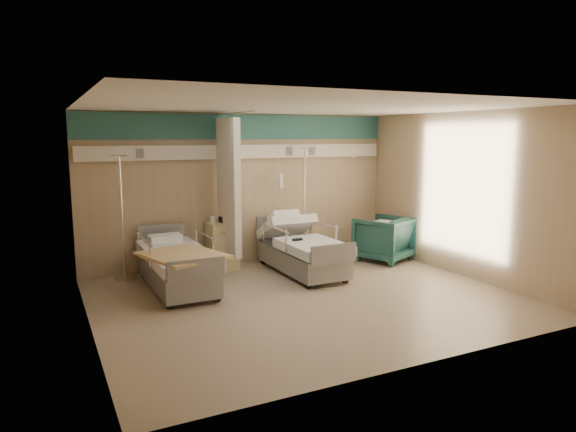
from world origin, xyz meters
The scene contains 13 objects.
ground centered at (0.00, 0.00, 0.00)m, with size 6.00×5.00×0.00m, color gray.
room_walls centered at (-0.03, 0.25, 1.86)m, with size 6.04×5.04×2.82m.
bed_right centered at (0.60, 1.30, 0.32)m, with size 1.00×2.16×0.63m, color white, non-canonical shape.
bed_left centered at (-1.60, 1.30, 0.32)m, with size 1.00×2.16×0.63m, color white, non-canonical shape.
bedside_cabinet centered at (-0.55, 2.20, 0.42)m, with size 0.50×0.48×0.85m, color #D9C987.
visitor_armchair centered at (2.45, 1.42, 0.43)m, with size 0.92×0.94×0.86m, color #1B453F.
waffle_blanket centered at (2.45, 1.40, 0.89)m, with size 0.61×0.54×0.07m, color silver.
iv_stand_right centered at (1.10, 2.15, 0.45)m, with size 0.39×0.39×2.18m.
iv_stand_left centered at (-2.27, 2.18, 0.43)m, with size 0.37×0.37×2.08m.
call_remote centered at (0.42, 1.12, 0.65)m, with size 0.17×0.07×0.04m, color black.
tan_blanket centered at (-1.63, 0.84, 0.65)m, with size 0.97×1.22×0.04m, color #D8B76F.
toiletry_bag centered at (-0.49, 2.21, 0.90)m, with size 0.20×0.13×0.11m, color black.
white_cup centered at (-0.70, 2.26, 0.92)m, with size 0.09×0.09×0.13m, color white.
Camera 1 is at (-3.49, -6.46, 2.38)m, focal length 32.00 mm.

